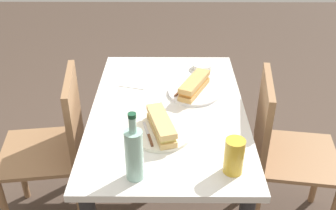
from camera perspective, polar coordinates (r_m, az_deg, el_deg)
dining_table at (r=1.91m, az=0.00°, el=-3.53°), size 1.14×0.72×0.72m
chair_far at (r=2.06m, az=-15.72°, el=-5.47°), size 0.45×0.45×0.87m
chair_near at (r=2.04m, az=15.93°, el=-6.01°), size 0.45×0.45×0.87m
plate_near at (r=1.67m, az=-0.97°, el=-4.10°), size 0.26×0.26×0.01m
baguette_sandwich_near at (r=1.65m, az=-0.99°, el=-2.93°), size 0.26×0.13×0.07m
knife_near at (r=1.65m, az=-2.83°, el=-4.33°), size 0.18×0.05×0.01m
plate_far at (r=1.97m, az=3.79°, el=1.81°), size 0.26×0.26×0.01m
baguette_sandwich_far at (r=1.95m, az=3.83°, el=2.87°), size 0.25×0.17×0.07m
knife_far at (r=1.97m, az=2.10°, el=2.30°), size 0.16×0.10×0.01m
water_bottle at (r=1.41m, az=-4.91°, el=-6.98°), size 0.07×0.07×0.28m
beer_glass at (r=1.47m, az=9.52°, el=-7.31°), size 0.07×0.07×0.14m
olive_bowl at (r=2.21m, az=4.97°, el=5.56°), size 0.11×0.11×0.03m
paper_napkin at (r=2.08m, az=-4.68°, el=3.41°), size 0.17×0.17×0.00m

